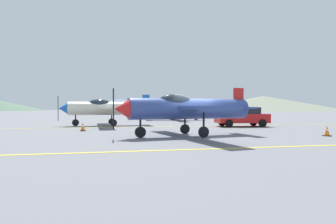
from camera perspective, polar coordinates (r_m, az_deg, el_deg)
name	(u,v)px	position (r m, az deg, el deg)	size (l,w,h in m)	color
ground_plane	(198,136)	(15.84, 6.05, -4.88)	(400.00, 400.00, 0.00)	slate
apron_line_near	(235,148)	(11.46, 13.24, -7.08)	(80.00, 0.16, 0.01)	yellow
apron_line_far	(168,127)	(23.81, 0.02, -2.94)	(80.00, 0.16, 0.01)	yellow
airplane_near	(185,108)	(15.99, 3.51, 0.80)	(8.13, 9.29, 2.78)	#33478C
airplane_mid	(107,108)	(25.89, -12.20, 0.80)	(8.07, 9.29, 2.78)	silver
airplane_far	(176,108)	(36.52, 1.60, 0.83)	(8.08, 9.30, 2.78)	#33478C
car_sedan	(242,117)	(24.76, 14.62, -0.88)	(4.43, 2.29, 1.62)	red
traffic_cone_front	(327,131)	(18.25, 29.21, -3.32)	(0.36, 0.36, 0.59)	black
traffic_cone_side	(83,127)	(20.22, -16.69, -2.85)	(0.36, 0.36, 0.59)	black
hill_centerleft	(120,104)	(171.40, -9.54, 1.50)	(62.35, 62.35, 7.03)	slate
hill_centerright	(263,103)	(158.70, 18.57, 1.65)	(79.42, 79.42, 7.80)	slate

